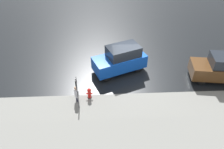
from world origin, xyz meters
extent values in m
plane|color=black|center=(0.00, 0.00, 0.00)|extent=(60.00, 60.00, 0.00)
cube|color=slate|center=(0.00, 4.20, 0.02)|extent=(24.00, 3.20, 0.04)
cube|color=blue|center=(0.77, -0.07, 0.79)|extent=(4.25, 3.04, 0.99)
cube|color=#1E232B|center=(0.48, -0.19, 1.67)|extent=(2.73, 2.27, 0.77)
cylinder|color=black|center=(1.69, 1.07, 0.30)|extent=(0.64, 0.43, 0.60)
cylinder|color=black|center=(2.23, -0.25, 0.30)|extent=(0.64, 0.43, 0.60)
cylinder|color=black|center=(-0.69, 0.10, 0.30)|extent=(0.64, 0.43, 0.60)
cylinder|color=black|center=(-0.15, -1.22, 0.30)|extent=(0.64, 0.43, 0.60)
cube|color=#513319|center=(-6.46, 1.28, 0.77)|extent=(4.50, 2.34, 0.95)
cylinder|color=black|center=(-4.95, 1.81, 0.30)|extent=(0.62, 0.30, 0.60)
cylinder|color=black|center=(-5.16, 0.36, 0.30)|extent=(0.62, 0.30, 0.60)
cylinder|color=red|center=(2.94, 2.84, 0.31)|extent=(0.22, 0.22, 0.62)
sphere|color=red|center=(2.94, 2.84, 0.67)|extent=(0.26, 0.26, 0.26)
cylinder|color=red|center=(2.78, 2.84, 0.38)|extent=(0.10, 0.09, 0.09)
cylinder|color=red|center=(3.10, 2.84, 0.38)|extent=(0.10, 0.09, 0.09)
cylinder|color=#2D2D2D|center=(2.94, 2.84, 0.03)|extent=(0.31, 0.31, 0.06)
cube|color=silver|center=(3.73, 3.09, 0.73)|extent=(0.34, 0.42, 0.55)
sphere|color=tan|center=(3.73, 3.09, 1.11)|extent=(0.22, 0.22, 0.22)
cylinder|color=#1E1E2D|center=(3.76, 3.01, 0.23)|extent=(0.13, 0.13, 0.45)
cylinder|color=#1E1E2D|center=(3.71, 3.18, 0.23)|extent=(0.13, 0.13, 0.45)
cylinder|color=silver|center=(3.81, 2.86, 0.73)|extent=(0.09, 0.09, 0.50)
cylinder|color=silver|center=(3.66, 3.32, 0.73)|extent=(0.09, 0.09, 0.50)
cylinder|color=#B7BABF|center=(-3.10, 5.72, 0.53)|extent=(0.04, 0.04, 1.05)
cylinder|color=#B7BABF|center=(0.03, 5.72, 0.53)|extent=(0.04, 0.04, 1.05)
cylinder|color=#B7BABF|center=(3.15, 5.72, 0.53)|extent=(0.04, 0.04, 1.05)
cylinder|color=#B7BABF|center=(-1.54, 5.72, 1.00)|extent=(9.37, 0.04, 0.04)
cylinder|color=#B7BABF|center=(-1.54, 5.72, 0.58)|extent=(9.37, 0.04, 0.04)
cylinder|color=#4C4C51|center=(3.56, 3.75, 1.20)|extent=(0.07, 0.07, 2.40)
cube|color=black|center=(3.56, 3.75, 2.15)|extent=(0.04, 0.44, 0.44)
camera|label=1|loc=(1.95, 13.38, 10.11)|focal=35.00mm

